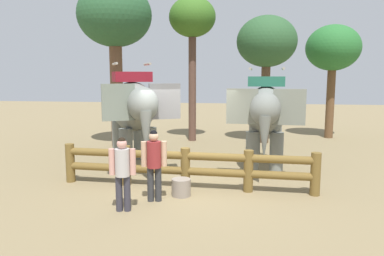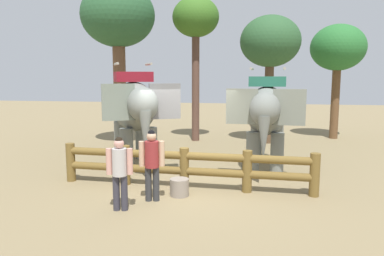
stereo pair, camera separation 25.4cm
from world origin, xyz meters
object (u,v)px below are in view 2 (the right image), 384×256
(log_fence, at_px, (184,165))
(tourist_woman_in_black, at_px, (120,168))
(tree_back_center, at_px, (118,19))
(elephant_near_left, at_px, (135,109))
(elephant_center, at_px, (266,113))
(tree_far_right, at_px, (270,43))
(feed_bucket, at_px, (179,187))
(tree_deep_back, at_px, (196,22))
(tourist_man_in_blue, at_px, (152,160))
(tree_far_left, at_px, (338,50))

(log_fence, distance_m, tourist_woman_in_black, 2.10)
(tourist_woman_in_black, xyz_separation_m, tree_back_center, (-2.68, 7.21, 4.19))
(elephant_near_left, height_order, elephant_center, elephant_near_left)
(tree_far_right, xyz_separation_m, feed_bucket, (-2.32, -7.61, -4.01))
(log_fence, xyz_separation_m, tree_back_center, (-3.73, 5.41, 4.51))
(log_fence, bearing_deg, tree_far_right, 71.63)
(tree_deep_back, bearing_deg, tourist_man_in_blue, -87.88)
(tree_far_left, relative_size, feed_bucket, 11.25)
(tree_deep_back, bearing_deg, tree_back_center, -150.40)
(elephant_near_left, bearing_deg, tourist_man_in_blue, -65.38)
(tourist_man_in_blue, distance_m, tree_far_left, 11.85)
(log_fence, height_order, tree_far_left, tree_far_left)
(elephant_near_left, height_order, tourist_woman_in_black, elephant_near_left)
(tourist_man_in_blue, height_order, tree_far_left, tree_far_left)
(log_fence, xyz_separation_m, tourist_woman_in_black, (-1.05, -1.79, 0.32))
(elephant_near_left, distance_m, feed_bucket, 3.67)
(tree_back_center, bearing_deg, tree_deep_back, 29.60)
(tourist_man_in_blue, xyz_separation_m, tree_far_right, (2.86, 8.07, 3.26))
(tourist_woman_in_black, distance_m, tree_far_left, 12.70)
(log_fence, xyz_separation_m, tree_deep_back, (-0.84, 7.05, 4.57))
(elephant_center, height_order, tree_deep_back, tree_deep_back)
(elephant_near_left, distance_m, tree_deep_back, 6.14)
(elephant_near_left, relative_size, tourist_man_in_blue, 2.33)
(tourist_woman_in_black, height_order, tree_back_center, tree_back_center)
(tourist_woman_in_black, height_order, feed_bucket, tourist_woman_in_black)
(elephant_center, bearing_deg, elephant_near_left, -177.09)
(elephant_near_left, bearing_deg, tree_far_right, 49.25)
(elephant_center, bearing_deg, tourist_man_in_blue, -128.62)
(elephant_center, xyz_separation_m, tree_far_right, (0.22, 4.77, 2.46))
(tree_far_left, bearing_deg, tourist_woman_in_black, -121.47)
(tree_far_right, bearing_deg, tree_far_left, 29.36)
(tourist_man_in_blue, xyz_separation_m, tree_deep_back, (-0.30, 8.14, 4.21))
(log_fence, distance_m, tree_deep_back, 8.44)
(tree_deep_back, bearing_deg, tourist_woman_in_black, -91.32)
(log_fence, xyz_separation_m, tree_far_right, (2.32, 6.99, 3.61))
(elephant_center, xyz_separation_m, tree_deep_back, (-2.94, 4.83, 3.42))
(log_fence, distance_m, elephant_near_left, 3.07)
(tree_deep_back, bearing_deg, log_fence, -83.17)
(tree_deep_back, bearing_deg, feed_bucket, -83.74)
(tree_far_left, relative_size, tree_deep_back, 0.83)
(elephant_center, bearing_deg, log_fence, -133.36)
(feed_bucket, bearing_deg, tourist_woman_in_black, -131.85)
(tree_deep_back, distance_m, feed_bucket, 9.18)
(elephant_center, bearing_deg, tree_far_left, 63.19)
(log_fence, bearing_deg, tree_far_left, 58.31)
(log_fence, relative_size, tree_back_center, 1.02)
(tourist_woman_in_black, height_order, tourist_man_in_blue, tourist_man_in_blue)
(tourist_woman_in_black, xyz_separation_m, feed_bucket, (1.05, 1.17, -0.72))
(tree_deep_back, relative_size, feed_bucket, 13.56)
(tourist_woman_in_black, bearing_deg, tree_deep_back, 88.68)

